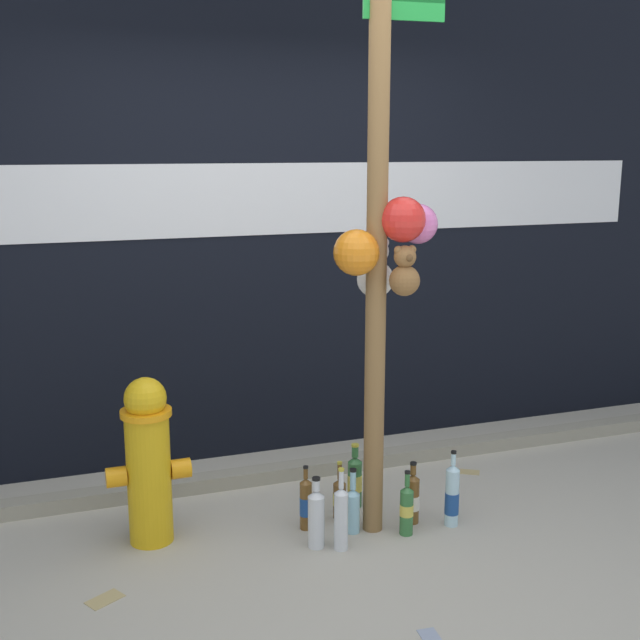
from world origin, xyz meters
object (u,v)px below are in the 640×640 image
(memorial_post, at_px, (383,187))
(bottle_8, at_px, (355,480))
(bottle_2, at_px, (353,508))
(bottle_6, at_px, (316,517))
(bottle_3, at_px, (452,496))
(bottle_7, at_px, (407,509))
(bottle_5, at_px, (306,504))
(fire_hydrant, at_px, (148,460))
(bottle_1, at_px, (412,498))
(bottle_4, at_px, (339,497))
(bottle_0, at_px, (341,517))

(memorial_post, distance_m, bottle_8, 1.57)
(bottle_2, bearing_deg, bottle_6, -159.58)
(bottle_3, distance_m, bottle_7, 0.26)
(bottle_5, bearing_deg, bottle_2, -28.07)
(fire_hydrant, relative_size, bottle_7, 2.48)
(fire_hydrant, xyz_separation_m, bottle_7, (1.19, -0.35, -0.28))
(bottle_1, relative_size, bottle_2, 0.98)
(bottle_4, xyz_separation_m, bottle_6, (-0.21, -0.25, 0.04))
(memorial_post, distance_m, bottle_7, 1.57)
(bottle_8, bearing_deg, bottle_4, -141.33)
(bottle_5, distance_m, bottle_6, 0.19)
(bottle_0, xyz_separation_m, bottle_4, (0.11, 0.31, -0.05))
(bottle_0, height_order, bottle_1, bottle_0)
(bottle_8, bearing_deg, bottle_7, -72.02)
(bottle_1, distance_m, bottle_8, 0.34)
(bottle_0, bearing_deg, bottle_2, 50.82)
(memorial_post, bearing_deg, bottle_8, 93.59)
(fire_hydrant, xyz_separation_m, bottle_8, (1.07, 0.02, -0.27))
(bottle_2, distance_m, bottle_8, 0.29)
(memorial_post, bearing_deg, bottle_6, -167.28)
(bottle_5, relative_size, bottle_7, 1.00)
(bottle_0, xyz_separation_m, bottle_3, (0.61, 0.05, -0.01))
(memorial_post, xyz_separation_m, bottle_1, (0.19, -0.00, -1.56))
(bottle_1, xyz_separation_m, bottle_3, (0.17, -0.09, 0.02))
(memorial_post, distance_m, bottle_5, 1.60)
(bottle_5, height_order, bottle_6, bottle_6)
(bottle_0, bearing_deg, bottle_8, 60.31)
(fire_hydrant, xyz_separation_m, bottle_6, (0.73, -0.33, -0.26))
(fire_hydrant, height_order, bottle_0, fire_hydrant)
(fire_hydrant, height_order, bottle_7, fire_hydrant)
(bottle_3, relative_size, bottle_4, 1.29)
(bottle_1, relative_size, bottle_7, 0.98)
(bottle_2, bearing_deg, bottle_8, 66.22)
(bottle_0, relative_size, bottle_3, 1.03)
(bottle_1, xyz_separation_m, bottle_2, (-0.32, 0.00, -0.00))
(bottle_3, bearing_deg, bottle_7, -177.14)
(fire_hydrant, xyz_separation_m, bottle_2, (0.95, -0.25, -0.29))
(memorial_post, height_order, bottle_4, memorial_post)
(bottle_0, relative_size, bottle_1, 1.26)
(bottle_5, distance_m, bottle_7, 0.50)
(fire_hydrant, bearing_deg, bottle_1, -11.07)
(memorial_post, bearing_deg, bottle_2, 179.30)
(bottle_6, relative_size, bottle_7, 1.06)
(bottle_5, bearing_deg, memorial_post, -18.15)
(bottle_0, distance_m, bottle_6, 0.12)
(bottle_3, xyz_separation_m, bottle_4, (-0.50, 0.27, -0.04))
(bottle_3, relative_size, bottle_7, 1.19)
(bottle_6, height_order, bottle_8, bottle_6)
(bottle_0, height_order, bottle_3, bottle_0)
(fire_hydrant, bearing_deg, bottle_0, -24.83)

